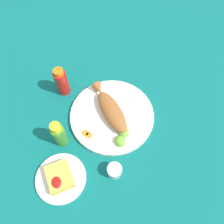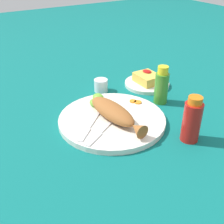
# 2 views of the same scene
# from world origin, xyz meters

# --- Properties ---
(ground_plane) EXTENTS (4.00, 4.00, 0.00)m
(ground_plane) POSITION_xyz_m (0.00, 0.00, 0.00)
(ground_plane) COLOR #0C605B
(main_plate) EXTENTS (0.35, 0.35, 0.02)m
(main_plate) POSITION_xyz_m (0.00, 0.00, 0.01)
(main_plate) COLOR silver
(main_plate) RESTS_ON ground_plane
(fried_fish) EXTENTS (0.26, 0.09, 0.05)m
(fried_fish) POSITION_xyz_m (-0.01, -0.00, 0.04)
(fried_fish) COLOR #935628
(fried_fish) RESTS_ON main_plate
(fork_near) EXTENTS (0.10, 0.17, 0.00)m
(fork_near) POSITION_xyz_m (-0.05, 0.07, 0.02)
(fork_near) COLOR silver
(fork_near) RESTS_ON main_plate
(fork_far) EXTENTS (0.13, 0.15, 0.00)m
(fork_far) POSITION_xyz_m (-0.01, 0.09, 0.02)
(fork_far) COLOR silver
(fork_far) RESTS_ON main_plate
(carrot_slice_near) EXTENTS (0.02, 0.02, 0.00)m
(carrot_slice_near) POSITION_xyz_m (0.05, -0.12, 0.02)
(carrot_slice_near) COLOR orange
(carrot_slice_near) RESTS_ON main_plate
(carrot_slice_mid) EXTENTS (0.03, 0.03, 0.00)m
(carrot_slice_mid) POSITION_xyz_m (0.04, -0.13, 0.02)
(carrot_slice_mid) COLOR orange
(carrot_slice_mid) RESTS_ON main_plate
(lime_wedge_main) EXTENTS (0.05, 0.04, 0.03)m
(lime_wedge_main) POSITION_xyz_m (0.13, -0.02, 0.03)
(lime_wedge_main) COLOR #6BB233
(lime_wedge_main) RESTS_ON main_plate
(lime_wedge_side) EXTENTS (0.04, 0.04, 0.02)m
(lime_wedge_side) POSITION_xyz_m (0.10, 0.01, 0.03)
(lime_wedge_side) COLOR #6BB233
(lime_wedge_side) RESTS_ON main_plate
(hot_sauce_bottle_red) EXTENTS (0.05, 0.05, 0.14)m
(hot_sauce_bottle_red) POSITION_xyz_m (-0.20, -0.15, 0.07)
(hot_sauce_bottle_red) COLOR #B21914
(hot_sauce_bottle_red) RESTS_ON ground_plane
(hot_sauce_bottle_green) EXTENTS (0.05, 0.05, 0.14)m
(hot_sauce_bottle_green) POSITION_xyz_m (0.02, -0.22, 0.06)
(hot_sauce_bottle_green) COLOR #3D8428
(hot_sauce_bottle_green) RESTS_ON ground_plane
(salt_cup) EXTENTS (0.05, 0.05, 0.05)m
(salt_cup) POSITION_xyz_m (0.22, -0.08, 0.02)
(salt_cup) COLOR silver
(salt_cup) RESTS_ON ground_plane
(side_plate_fries) EXTENTS (0.18, 0.18, 0.01)m
(side_plate_fries) POSITION_xyz_m (0.16, -0.27, 0.01)
(side_plate_fries) COLOR silver
(side_plate_fries) RESTS_ON ground_plane
(fries_pile) EXTENTS (0.10, 0.08, 0.04)m
(fries_pile) POSITION_xyz_m (0.17, -0.27, 0.03)
(fries_pile) COLOR gold
(fries_pile) RESTS_ON side_plate_fries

